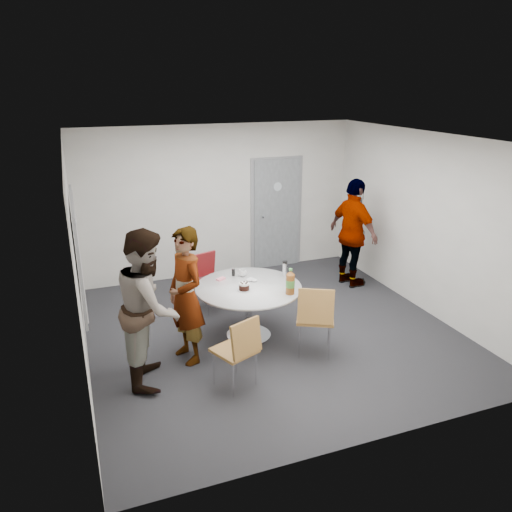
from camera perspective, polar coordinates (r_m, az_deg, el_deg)
name	(u,v)px	position (r m, az deg, el deg)	size (l,w,h in m)	color
floor	(271,331)	(7.23, 1.77, -8.54)	(5.00, 5.00, 0.00)	black
ceiling	(274,139)	(6.42, 2.03, 13.27)	(5.00, 5.00, 0.00)	silver
wall_back	(219,201)	(8.98, -4.20, 6.25)	(5.00, 5.00, 0.00)	silver
wall_left	(76,264)	(6.24, -19.86, -0.82)	(5.00, 5.00, 0.00)	silver
wall_right	(426,223)	(7.96, 18.82, 3.54)	(5.00, 5.00, 0.00)	silver
wall_front	(378,320)	(4.65, 13.74, -7.10)	(5.00, 5.00, 0.00)	silver
door	(276,214)	(9.40, 2.34, 4.84)	(1.02, 0.17, 2.12)	slate
whiteboard	(78,250)	(6.40, -19.67, 0.64)	(0.04, 1.90, 1.25)	gray
table	(251,293)	(6.80, -0.55, -4.25)	(1.44, 1.44, 1.11)	silver
chair_near_left	(240,346)	(5.73, -1.89, -10.27)	(0.57, 0.59, 0.90)	brown
chair_near_right	(315,314)	(6.38, 6.81, -6.57)	(0.64, 0.66, 0.98)	brown
chair_far	(208,275)	(7.76, -5.53, -2.21)	(0.53, 0.56, 0.88)	maroon
person_main	(186,296)	(6.23, -8.02, -4.55)	(0.64, 0.42, 1.75)	#A5C6EA
person_left	(149,307)	(5.89, -12.14, -5.68)	(0.90, 0.70, 1.86)	white
person_right	(353,233)	(8.64, 11.05, 2.55)	(1.10, 0.46, 1.87)	black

